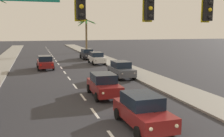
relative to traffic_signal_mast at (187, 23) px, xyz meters
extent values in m
cube|color=gray|center=(4.92, 19.68, -5.10)|extent=(3.20, 110.00, 0.14)
cube|color=silver|center=(-2.88, 4.92, -5.17)|extent=(0.16, 2.00, 0.01)
cube|color=silver|center=(-2.88, 8.79, -5.17)|extent=(0.16, 2.00, 0.01)
cube|color=silver|center=(-2.88, 12.66, -5.17)|extent=(0.16, 2.00, 0.01)
cube|color=silver|center=(-2.88, 16.54, -5.17)|extent=(0.16, 2.00, 0.01)
cube|color=silver|center=(-2.88, 20.41, -5.17)|extent=(0.16, 2.00, 0.01)
cube|color=silver|center=(-2.88, 24.28, -5.17)|extent=(0.16, 2.00, 0.01)
cube|color=silver|center=(-2.88, 28.16, -5.17)|extent=(0.16, 2.00, 0.01)
cube|color=silver|center=(-2.88, 32.03, -5.17)|extent=(0.16, 2.00, 0.01)
cube|color=silver|center=(-2.88, 35.90, -5.17)|extent=(0.16, 2.00, 0.01)
cube|color=silver|center=(-2.88, 39.78, -5.17)|extent=(0.16, 2.00, 0.01)
cube|color=silver|center=(-2.88, 43.65, -5.17)|extent=(0.16, 2.00, 0.01)
cube|color=silver|center=(-2.88, 47.52, -5.17)|extent=(0.16, 2.00, 0.01)
cube|color=silver|center=(-2.88, 51.40, -5.17)|extent=(0.16, 2.00, 0.01)
cube|color=silver|center=(-2.88, 55.27, -5.17)|extent=(0.16, 2.00, 0.01)
cube|color=silver|center=(-2.88, 59.14, -5.17)|extent=(0.16, 2.00, 0.01)
cube|color=silver|center=(-2.88, 63.02, -5.17)|extent=(0.16, 2.00, 0.01)
cube|color=silver|center=(-2.88, 66.89, -5.17)|extent=(0.16, 2.00, 0.01)
cube|color=black|center=(0.98, -0.01, 0.57)|extent=(0.32, 0.26, 0.92)
sphere|color=black|center=(0.98, -0.15, 0.87)|extent=(0.17, 0.17, 0.17)
sphere|color=yellow|center=(0.98, -0.15, 0.57)|extent=(0.17, 0.17, 0.17)
sphere|color=black|center=(0.98, -0.15, 0.27)|extent=(0.17, 0.17, 0.17)
cube|color=yellow|center=(0.98, 0.15, 0.57)|extent=(0.42, 0.03, 1.04)
cube|color=black|center=(-1.75, -0.01, 0.57)|extent=(0.32, 0.26, 0.92)
sphere|color=black|center=(-1.75, -0.15, 0.87)|extent=(0.17, 0.17, 0.17)
sphere|color=yellow|center=(-1.75, -0.15, 0.57)|extent=(0.17, 0.17, 0.17)
sphere|color=black|center=(-1.75, -0.15, 0.27)|extent=(0.17, 0.17, 0.17)
cube|color=yellow|center=(-1.75, 0.15, 0.57)|extent=(0.42, 0.03, 1.04)
cube|color=black|center=(-4.48, -0.01, 0.57)|extent=(0.32, 0.26, 0.92)
sphere|color=yellow|center=(-4.48, -0.15, 0.57)|extent=(0.17, 0.17, 0.17)
sphere|color=black|center=(-4.48, -0.15, 0.27)|extent=(0.17, 0.17, 0.17)
cube|color=yellow|center=(-4.48, 0.15, 0.57)|extent=(0.42, 0.03, 1.04)
cube|color=maroon|center=(-1.04, 2.04, -4.49)|extent=(1.85, 4.33, 0.72)
cube|color=black|center=(-1.04, 2.19, -3.81)|extent=(1.64, 2.23, 0.64)
cylinder|color=black|center=(-0.15, 0.64, -4.85)|extent=(0.23, 0.64, 0.64)
cylinder|color=black|center=(-1.87, 0.61, -4.85)|extent=(0.23, 0.64, 0.64)
cylinder|color=black|center=(-0.21, 3.48, -4.85)|extent=(0.23, 0.64, 0.64)
cylinder|color=black|center=(-1.93, 3.45, -4.85)|extent=(0.23, 0.64, 0.64)
sphere|color=#F9EFC6|center=(-0.38, -0.11, -4.41)|extent=(0.18, 0.18, 0.18)
sphere|color=#F9EFC6|center=(-1.62, -0.14, -4.41)|extent=(0.18, 0.18, 0.18)
cube|color=red|center=(-0.42, 4.22, -4.39)|extent=(0.24, 0.06, 0.20)
cube|color=red|center=(-1.74, 4.19, -4.39)|extent=(0.24, 0.06, 0.20)
cube|color=maroon|center=(-1.31, 8.66, -4.49)|extent=(1.79, 4.31, 0.72)
cube|color=black|center=(-1.31, 8.81, -3.81)|extent=(1.62, 2.21, 0.64)
cylinder|color=black|center=(-0.46, 7.24, -4.85)|extent=(0.23, 0.64, 0.64)
cylinder|color=black|center=(-2.19, 7.25, -4.85)|extent=(0.23, 0.64, 0.64)
cylinder|color=black|center=(-0.44, 10.07, -4.85)|extent=(0.23, 0.64, 0.64)
cylinder|color=black|center=(-2.16, 10.09, -4.85)|extent=(0.23, 0.64, 0.64)
sphere|color=#F9EFC6|center=(-0.71, 6.49, -4.41)|extent=(0.18, 0.18, 0.18)
sphere|color=#F9EFC6|center=(-1.95, 6.50, -4.41)|extent=(0.18, 0.18, 0.18)
cube|color=red|center=(-0.64, 10.82, -4.39)|extent=(0.24, 0.06, 0.20)
cube|color=red|center=(-1.96, 10.83, -4.39)|extent=(0.24, 0.06, 0.20)
cube|color=maroon|center=(-4.90, 23.81, -4.49)|extent=(1.90, 4.36, 0.72)
cube|color=black|center=(-4.90, 23.66, -3.81)|extent=(1.67, 2.25, 0.64)
cylinder|color=black|center=(-5.81, 25.20, -4.85)|extent=(0.24, 0.65, 0.64)
cylinder|color=black|center=(-4.09, 25.26, -4.85)|extent=(0.24, 0.65, 0.64)
cylinder|color=black|center=(-5.72, 22.36, -4.85)|extent=(0.24, 0.65, 0.64)
cylinder|color=black|center=(-4.00, 22.42, -4.85)|extent=(0.24, 0.65, 0.64)
sphere|color=#B2B2AD|center=(-5.60, 25.96, -4.41)|extent=(0.18, 0.18, 0.18)
sphere|color=#B2B2AD|center=(-4.36, 26.00, -4.41)|extent=(0.18, 0.18, 0.18)
cube|color=red|center=(-5.49, 21.63, -4.39)|extent=(0.24, 0.07, 0.20)
cube|color=red|center=(-4.17, 21.67, -4.39)|extent=(0.24, 0.07, 0.20)
cube|color=#4C515B|center=(2.36, 15.48, -4.49)|extent=(1.77, 4.30, 0.72)
cube|color=black|center=(2.36, 15.63, -3.81)|extent=(1.60, 2.20, 0.64)
cylinder|color=black|center=(3.22, 14.06, -4.85)|extent=(0.22, 0.64, 0.64)
cylinder|color=black|center=(1.49, 14.07, -4.85)|extent=(0.22, 0.64, 0.64)
cylinder|color=black|center=(3.22, 16.90, -4.85)|extent=(0.22, 0.64, 0.64)
cylinder|color=black|center=(1.50, 16.90, -4.85)|extent=(0.22, 0.64, 0.64)
sphere|color=#B2B2AD|center=(2.97, 13.31, -4.41)|extent=(0.18, 0.18, 0.18)
sphere|color=#B2B2AD|center=(1.73, 13.31, -4.41)|extent=(0.18, 0.18, 0.18)
cube|color=red|center=(3.02, 17.64, -4.39)|extent=(0.24, 0.06, 0.20)
cube|color=red|center=(1.70, 17.64, -4.39)|extent=(0.24, 0.06, 0.20)
cube|color=silver|center=(2.46, 26.85, -4.49)|extent=(1.79, 4.31, 0.72)
cube|color=black|center=(2.47, 27.00, -3.81)|extent=(1.61, 2.21, 0.64)
cylinder|color=black|center=(3.32, 25.42, -4.85)|extent=(0.22, 0.64, 0.64)
cylinder|color=black|center=(1.59, 25.43, -4.85)|extent=(0.22, 0.64, 0.64)
cylinder|color=black|center=(3.34, 28.26, -4.85)|extent=(0.22, 0.64, 0.64)
cylinder|color=black|center=(1.61, 28.27, -4.85)|extent=(0.22, 0.64, 0.64)
sphere|color=#B2B2AD|center=(3.07, 24.67, -4.41)|extent=(0.18, 0.18, 0.18)
sphere|color=#B2B2AD|center=(1.83, 24.68, -4.41)|extent=(0.18, 0.18, 0.18)
cube|color=red|center=(3.14, 29.00, -4.39)|extent=(0.24, 0.06, 0.20)
cube|color=red|center=(1.82, 29.01, -4.39)|extent=(0.24, 0.06, 0.20)
cube|color=black|center=(2.39, 33.46, -4.49)|extent=(1.82, 4.32, 0.72)
cube|color=black|center=(2.39, 33.61, -3.81)|extent=(1.63, 2.22, 0.64)
cylinder|color=black|center=(3.28, 32.05, -4.85)|extent=(0.23, 0.64, 0.64)
cylinder|color=black|center=(1.55, 32.03, -4.85)|extent=(0.23, 0.64, 0.64)
cylinder|color=black|center=(3.24, 34.89, -4.85)|extent=(0.23, 0.64, 0.64)
cylinder|color=black|center=(1.51, 34.87, -4.85)|extent=(0.23, 0.64, 0.64)
sphere|color=#B2B2AD|center=(3.04, 31.30, -4.41)|extent=(0.18, 0.18, 0.18)
sphere|color=#B2B2AD|center=(1.80, 31.28, -4.41)|extent=(0.18, 0.18, 0.18)
cube|color=red|center=(3.02, 35.63, -4.39)|extent=(0.24, 0.06, 0.20)
cube|color=red|center=(1.70, 35.61, -4.39)|extent=(0.24, 0.06, 0.20)
cylinder|color=brown|center=(5.03, 47.29, -1.74)|extent=(0.45, 0.41, 6.87)
ellipsoid|color=#2D702D|center=(6.16, 47.12, 1.32)|extent=(2.32, 0.73, 1.09)
ellipsoid|color=#2D702D|center=(5.96, 48.05, 1.52)|extent=(2.09, 1.85, 0.69)
ellipsoid|color=#2D702D|center=(4.54, 48.32, 1.42)|extent=(1.41, 2.28, 0.88)
ellipsoid|color=#2D702D|center=(4.19, 47.82, 1.12)|extent=(1.99, 1.45, 1.47)
ellipsoid|color=#2D702D|center=(4.00, 46.81, 1.43)|extent=(2.31, 1.33, 0.88)
ellipsoid|color=#2D702D|center=(4.83, 46.18, 1.36)|extent=(0.84, 2.35, 1.02)
ellipsoid|color=#2D702D|center=(5.79, 46.38, 1.46)|extent=(1.82, 2.09, 0.80)
sphere|color=#4C4223|center=(5.05, 47.29, 1.75)|extent=(0.60, 0.60, 0.60)
camera|label=1|loc=(-6.21, -9.74, -0.25)|focal=42.02mm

